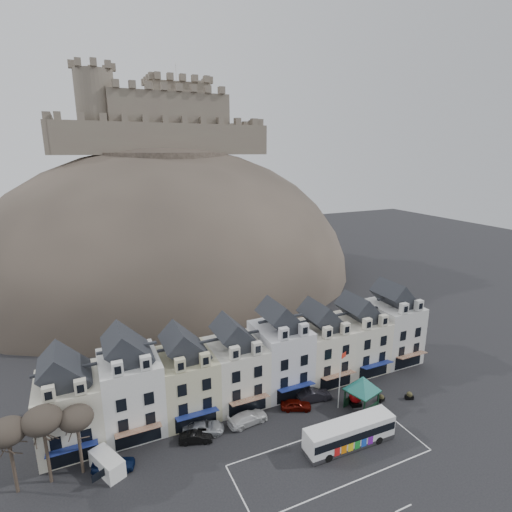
{
  "coord_description": "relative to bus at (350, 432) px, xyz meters",
  "views": [
    {
      "loc": [
        -20.95,
        -28.86,
        32.85
      ],
      "look_at": [
        3.31,
        24.0,
        17.5
      ],
      "focal_mm": 28.0,
      "sensor_mm": 36.0,
      "label": 1
    }
  ],
  "objects": [
    {
      "name": "red_buoy",
      "position": [
        5.5,
        5.84,
        -0.67
      ],
      "size": [
        1.68,
        1.68,
        2.06
      ],
      "rotation": [
        0.0,
        0.0,
        -0.24
      ],
      "color": "black",
      "rests_on": "ground"
    },
    {
      "name": "tree_left_far",
      "position": [
        -33.98,
        8.49,
        5.17
      ],
      "size": [
        3.61,
        3.61,
        8.24
      ],
      "color": "#3B3025",
      "rests_on": "ground"
    },
    {
      "name": "planter_west",
      "position": [
        9.23,
        4.99,
        -1.26
      ],
      "size": [
        1.06,
        0.69,
        0.97
      ],
      "rotation": [
        0.0,
        0.0,
        0.23
      ],
      "color": "black",
      "rests_on": "ground"
    },
    {
      "name": "tree_left_mid",
      "position": [
        -30.98,
        8.49,
        5.52
      ],
      "size": [
        3.78,
        3.78,
        8.64
      ],
      "color": "#3B3025",
      "rests_on": "ground"
    },
    {
      "name": "castle",
      "position": [
        -4.47,
        73.93,
        38.47
      ],
      "size": [
        50.2,
        22.2,
        22.0
      ],
      "color": "#6B5D52",
      "rests_on": "ground"
    },
    {
      "name": "bus_shelter",
      "position": [
        5.72,
        4.94,
        1.92
      ],
      "size": [
        7.14,
        7.14,
        4.7
      ],
      "rotation": [
        0.0,
        0.0,
        0.27
      ],
      "color": "black",
      "rests_on": "ground"
    },
    {
      "name": "car_black",
      "position": [
        -15.87,
        7.89,
        -1.09
      ],
      "size": [
        4.09,
        2.48,
        1.27
      ],
      "primitive_type": "imported",
      "rotation": [
        0.0,
        0.0,
        1.26
      ],
      "color": "black",
      "rests_on": "ground"
    },
    {
      "name": "car_navy",
      "position": [
        -24.98,
        7.49,
        -0.97
      ],
      "size": [
        4.73,
        2.96,
        1.5
      ],
      "primitive_type": "imported",
      "rotation": [
        0.0,
        0.0,
        1.28
      ],
      "color": "#0C1A3F",
      "rests_on": "ground"
    },
    {
      "name": "bus",
      "position": [
        0.0,
        0.0,
        0.0
      ],
      "size": [
        11.11,
        2.82,
        3.12
      ],
      "rotation": [
        0.0,
        0.0,
        -0.02
      ],
      "color": "#262628",
      "rests_on": "ground"
    },
    {
      "name": "car_silver",
      "position": [
        -14.58,
        8.96,
        -1.03
      ],
      "size": [
        5.35,
        3.62,
        1.38
      ],
      "primitive_type": "imported",
      "rotation": [
        0.0,
        0.0,
        1.28
      ],
      "color": "#ACB0B4",
      "rests_on": "ground"
    },
    {
      "name": "white_van",
      "position": [
        -25.59,
        7.49,
        -0.74
      ],
      "size": [
        3.49,
        4.68,
        1.96
      ],
      "rotation": [
        0.0,
        0.0,
        0.43
      ],
      "color": "white",
      "rests_on": "ground"
    },
    {
      "name": "coach_bay_markings",
      "position": [
        -2.98,
        -0.76,
        -1.73
      ],
      "size": [
        22.0,
        7.5,
        0.01
      ],
      "primitive_type": "cube",
      "color": "silver",
      "rests_on": "ground"
    },
    {
      "name": "car_maroon",
      "position": [
        -2.21,
        8.29,
        -1.04
      ],
      "size": [
        4.31,
        3.12,
        1.36
      ],
      "primitive_type": "imported",
      "rotation": [
        0.0,
        0.0,
        1.14
      ],
      "color": "#4D0A04",
      "rests_on": "ground"
    },
    {
      "name": "townhouse_terrace",
      "position": [
        -4.83,
        13.96,
        3.57
      ],
      "size": [
        54.4,
        9.35,
        11.8
      ],
      "color": "beige",
      "rests_on": "ground"
    },
    {
      "name": "ground",
      "position": [
        -4.98,
        -2.01,
        -1.73
      ],
      "size": [
        300.0,
        300.0,
        0.0
      ],
      "primitive_type": "plane",
      "color": "black",
      "rests_on": "ground"
    },
    {
      "name": "castle_hill",
      "position": [
        -3.72,
        66.94,
        -1.62
      ],
      "size": [
        100.0,
        76.0,
        68.0
      ],
      "color": "#342E28",
      "rests_on": "ground"
    },
    {
      "name": "car_charcoal",
      "position": [
        1.02,
        8.99,
        -0.94
      ],
      "size": [
        4.93,
        2.35,
        1.56
      ],
      "primitive_type": "imported",
      "rotation": [
        0.0,
        0.0,
        1.42
      ],
      "color": "black",
      "rests_on": "ground"
    },
    {
      "name": "planter_east",
      "position": [
        13.02,
        3.78,
        -1.2
      ],
      "size": [
        1.23,
        0.93,
        1.1
      ],
      "rotation": [
        0.0,
        0.0,
        -0.39
      ],
      "color": "black",
      "rests_on": "ground"
    },
    {
      "name": "tree_left_near",
      "position": [
        -27.98,
        8.49,
        4.83
      ],
      "size": [
        3.43,
        3.43,
        7.84
      ],
      "color": "#3B3025",
      "rests_on": "ground"
    },
    {
      "name": "flagpole",
      "position": [
        3.11,
        6.26,
        2.87
      ],
      "size": [
        1.1,
        0.46,
        8.06
      ],
      "rotation": [
        0.0,
        0.0,
        0.35
      ],
      "color": "silver",
      "rests_on": "ground"
    },
    {
      "name": "car_white",
      "position": [
        -9.02,
        8.4,
        -0.97
      ],
      "size": [
        5.4,
        2.66,
        1.51
      ],
      "primitive_type": "imported",
      "rotation": [
        0.0,
        0.0,
        1.68
      ],
      "color": "silver",
      "rests_on": "ground"
    }
  ]
}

